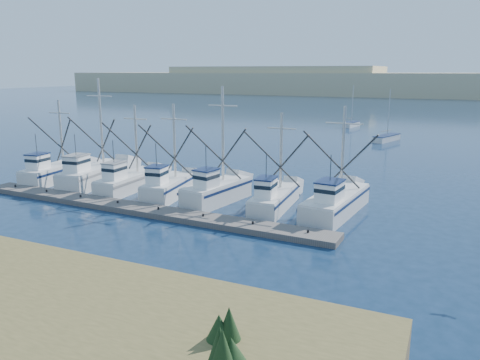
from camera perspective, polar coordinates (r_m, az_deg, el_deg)
name	(u,v)px	position (r m, az deg, el deg)	size (l,w,h in m)	color
ground	(200,261)	(27.72, -4.94, -9.81)	(500.00, 500.00, 0.00)	#0D2239
floating_dock	(138,209)	(37.76, -12.36, -3.44)	(32.30, 2.15, 0.43)	#5F5955
dune_ridge	(427,84)	(232.58, 21.80, 10.79)	(360.00, 60.00, 10.00)	tan
trawler_fleet	(172,185)	(41.57, -8.28, -0.63)	(31.68, 9.26, 10.13)	silver
sailboat_near	(387,138)	(77.54, 17.45, 4.90)	(3.53, 6.69, 8.10)	silver
sailboat_far	(351,124)	(95.95, 13.40, 6.62)	(2.51, 5.82, 8.10)	silver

